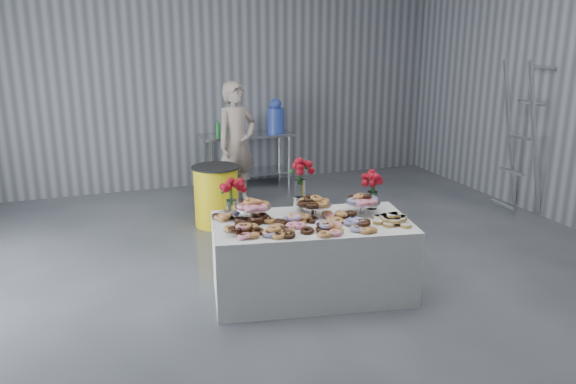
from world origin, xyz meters
name	(u,v)px	position (x,y,z in m)	size (l,w,h in m)	color
ground	(312,295)	(0.00, 0.00, 0.00)	(9.00, 9.00, 0.00)	#3B3E44
room_walls	(283,17)	(-0.27, 0.07, 2.64)	(8.04, 9.04, 4.02)	gray
display_table	(311,257)	(0.02, 0.07, 0.38)	(1.90, 1.00, 0.75)	white
prep_table	(247,150)	(0.52, 4.10, 0.62)	(1.50, 0.60, 0.90)	silver
donut_mounds	(314,218)	(0.02, 0.02, 0.80)	(1.80, 0.80, 0.09)	#BC7944
cake_stand_left	(253,206)	(-0.50, 0.32, 0.89)	(0.36, 0.36, 0.17)	silver
cake_stand_mid	(314,203)	(0.09, 0.21, 0.89)	(0.36, 0.36, 0.17)	silver
cake_stand_right	(363,200)	(0.58, 0.12, 0.89)	(0.36, 0.36, 0.17)	silver
danish_pile	(391,217)	(0.73, -0.21, 0.81)	(0.48, 0.48, 0.11)	silver
bouquet_left	(231,188)	(-0.68, 0.45, 1.05)	(0.26, 0.26, 0.42)	white
bouquet_right	(373,181)	(0.76, 0.24, 1.05)	(0.26, 0.26, 0.42)	white
bouquet_center	(300,175)	(0.03, 0.43, 1.13)	(0.26, 0.26, 0.57)	silver
water_jug	(276,117)	(1.02, 4.10, 1.15)	(0.28, 0.28, 0.55)	#4263E2
drink_bottles	(229,128)	(0.20, 4.00, 1.04)	(0.54, 0.08, 0.27)	#268C33
person	(237,144)	(0.12, 3.27, 0.91)	(0.67, 0.44, 1.83)	#CC8C93
trash_barrel	(216,196)	(-0.40, 2.40, 0.41)	(0.63, 0.63, 0.81)	yellow
stepladder	(522,138)	(3.75, 1.47, 1.09)	(0.24, 0.54, 2.17)	silver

